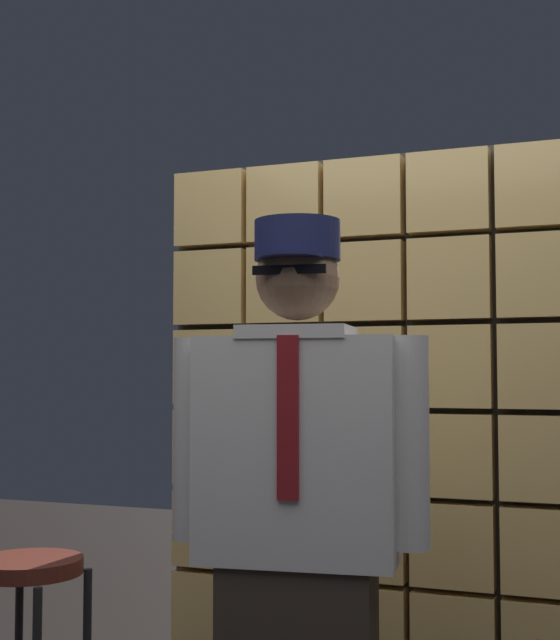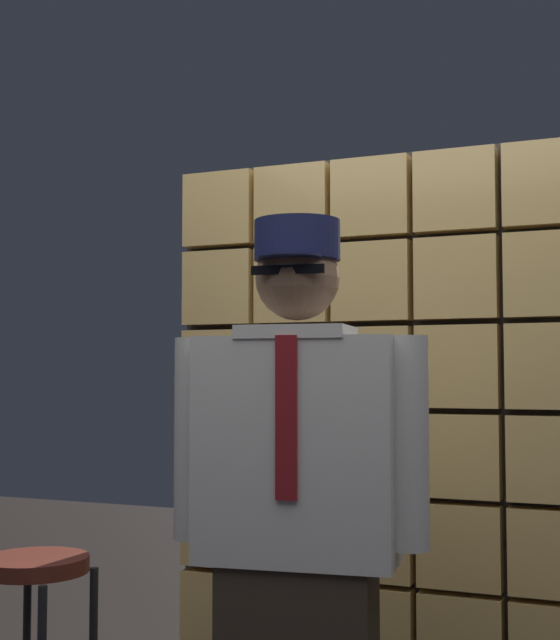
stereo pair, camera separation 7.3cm
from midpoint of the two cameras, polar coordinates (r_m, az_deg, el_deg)
The scene contains 3 objects.
glass_block_wall at distance 3.16m, azimuth 7.65°, elevation -8.54°, with size 1.85×0.10×2.16m.
standing_person at distance 2.40m, azimuth 0.26°, elevation -13.71°, with size 0.70×0.33×1.75m.
bar_stool at distance 3.04m, azimuth -16.66°, elevation -18.07°, with size 0.34×0.34×0.76m.
Camera 1 is at (0.69, -1.82, 1.34)m, focal length 49.58 mm.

